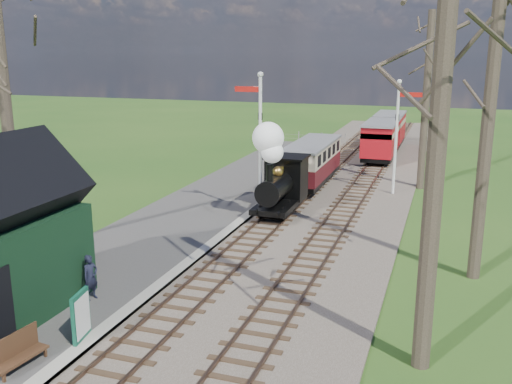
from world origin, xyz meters
The scene contains 17 objects.
distant_hills centered at (1.40, 64.38, -16.21)m, with size 114.40×48.00×22.02m.
ballast_bed centered at (1.30, 22.00, 0.05)m, with size 8.00×60.00×0.10m, color brown.
track_near centered at (0.00, 22.00, 0.10)m, with size 1.60×60.00×0.15m.
track_far centered at (2.60, 22.00, 0.10)m, with size 1.60×60.00×0.15m.
platform centered at (-3.50, 14.00, 0.10)m, with size 5.00×44.00×0.20m, color #474442.
coping_strip centered at (-1.20, 14.00, 0.10)m, with size 0.40×44.00×0.21m, color #B2AD9E.
semaphore_near centered at (-0.77, 16.00, 3.62)m, with size 1.22×0.24×6.22m.
semaphore_far centered at (4.37, 22.00, 3.35)m, with size 1.22×0.24×5.72m.
bare_trees centered at (1.33, 10.10, 5.21)m, with size 15.51×22.39×12.00m.
fence_line centered at (0.30, 36.00, 0.55)m, with size 12.60×0.08×1.00m.
locomotive centered at (-0.01, 16.49, 1.91)m, with size 1.64×3.82×4.09m.
coach centered at (0.00, 22.55, 1.40)m, with size 1.91×6.55×2.01m.
red_carriage_a centered at (2.60, 30.58, 1.45)m, with size 1.99×4.93×2.10m.
red_carriage_b centered at (2.60, 36.08, 1.45)m, with size 1.99×4.93×2.10m.
sign_board centered at (-1.37, 4.25, 0.81)m, with size 0.24×0.83×1.22m.
bench centered at (-1.99, 2.73, 0.56)m, with size 0.55×1.39×0.77m.
person centered at (-2.51, 6.31, 0.85)m, with size 0.48×0.31×1.30m, color black.
Camera 1 is at (6.70, -6.35, 7.03)m, focal length 40.00 mm.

